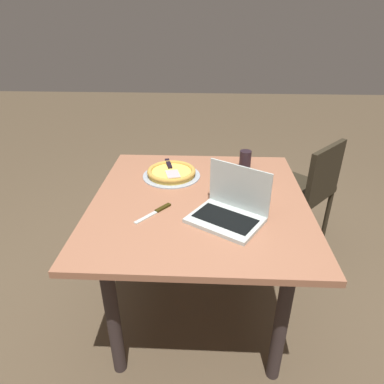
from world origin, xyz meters
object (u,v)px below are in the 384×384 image
Objects in this scene: dining_table at (199,218)px; table_knife at (157,211)px; pizza_plate at (250,183)px; laptop at (230,209)px; drink_cup at (245,159)px; pizza_tray at (171,173)px; chair_near at (304,187)px.

dining_table is 6.19× the size of table_knife.
pizza_plate reaches higher than dining_table.
laptop is 1.70× the size of pizza_plate.
drink_cup is at bearing -40.96° from table_knife.
drink_cup is at bearing -11.99° from laptop.
dining_table is 2.94× the size of laptop.
pizza_tray is 1.78× the size of table_knife.
chair_near is (0.34, -0.47, -0.35)m from drink_cup.
laptop reaches higher than pizza_plate.
table_knife is 1.29m from chair_near.
pizza_tray reaches higher than dining_table.
table_knife is (0.04, 0.33, -0.04)m from laptop.
drink_cup reaches higher than chair_near.
drink_cup is (0.55, -0.12, 0.01)m from laptop.
table_knife is at bearing 83.77° from laptop.
laptop reaches higher than dining_table.
pizza_plate is 2.11× the size of drink_cup.
chair_near is (0.47, -0.89, -0.31)m from pizza_tray.
laptop is at bearing 146.46° from chair_near.
chair_near reaches higher than pizza_tray.
laptop is 1.12m from chair_near.
dining_table is 0.26m from table_knife.
laptop is at bearing -96.23° from table_knife.
table_knife is at bearing 132.89° from chair_near.
pizza_tray is at bearing 107.42° from drink_cup.
laptop reaches higher than pizza_tray.
dining_table is at bearing -55.37° from table_knife.
laptop is 0.34m from table_knife.
dining_table is 1.34× the size of chair_near.
pizza_plate is at bearing -20.92° from laptop.
drink_cup is 0.68m from chair_near.
dining_table is 0.27m from laptop.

